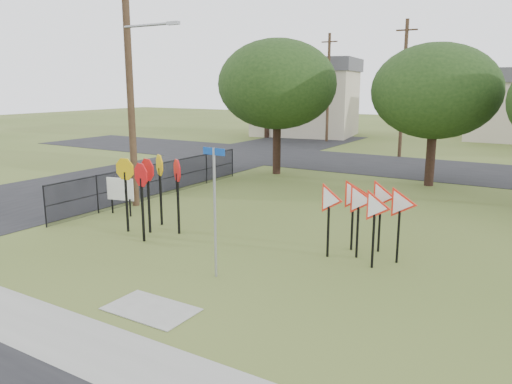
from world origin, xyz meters
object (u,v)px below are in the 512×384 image
(street_name_sign, at_px, (215,205))
(yield_sign_cluster, at_px, (366,203))
(stop_sign_cluster, at_px, (150,178))
(info_board, at_px, (120,190))

(street_name_sign, xyz_separation_m, yield_sign_cluster, (2.76, 3.39, -0.28))
(stop_sign_cluster, relative_size, info_board, 1.77)
(street_name_sign, height_order, yield_sign_cluster, street_name_sign)
(yield_sign_cluster, bearing_deg, info_board, -178.66)
(yield_sign_cluster, bearing_deg, street_name_sign, -129.20)
(yield_sign_cluster, relative_size, info_board, 1.96)
(street_name_sign, distance_m, stop_sign_cluster, 4.59)
(stop_sign_cluster, distance_m, yield_sign_cluster, 7.01)
(stop_sign_cluster, height_order, yield_sign_cluster, stop_sign_cluster)
(yield_sign_cluster, height_order, info_board, yield_sign_cluster)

